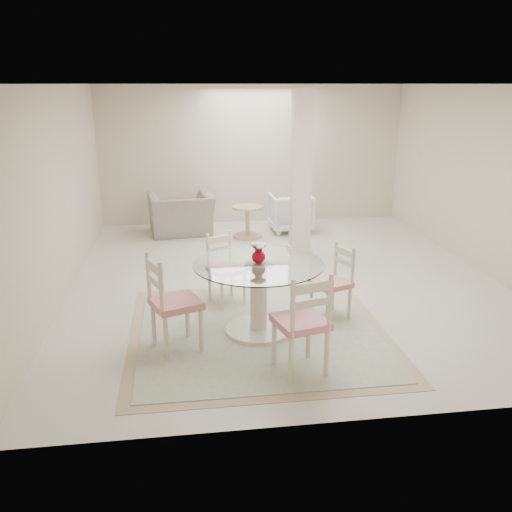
{
  "coord_description": "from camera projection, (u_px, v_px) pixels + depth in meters",
  "views": [
    {
      "loc": [
        -1.42,
        -7.26,
        2.7
      ],
      "look_at": [
        -0.62,
        -1.51,
        0.85
      ],
      "focal_mm": 38.0,
      "sensor_mm": 36.0,
      "label": 1
    }
  ],
  "objects": [
    {
      "name": "dining_table",
      "position": [
        258.0,
        298.0,
        6.04
      ],
      "size": [
        1.44,
        1.44,
        0.83
      ],
      "rotation": [
        0.0,
        0.0,
        0.3
      ],
      "color": "#F1DFC6",
      "rests_on": "ground"
    },
    {
      "name": "ground",
      "position": [
        284.0,
        279.0,
        7.86
      ],
      "size": [
        7.0,
        7.0,
        0.0
      ],
      "primitive_type": "plane",
      "color": "silver",
      "rests_on": "ground"
    },
    {
      "name": "armchair_white",
      "position": [
        291.0,
        212.0,
        10.34
      ],
      "size": [
        0.78,
        0.8,
        0.72
      ],
      "primitive_type": "imported",
      "rotation": [
        0.0,
        0.0,
        3.16
      ],
      "color": "white",
      "rests_on": "ground"
    },
    {
      "name": "dining_chair_south",
      "position": [
        304.0,
        316.0,
        5.09
      ],
      "size": [
        0.57,
        0.57,
        1.16
      ],
      "rotation": [
        0.0,
        0.0,
        3.39
      ],
      "color": "beige",
      "rests_on": "ground"
    },
    {
      "name": "dining_chair_east",
      "position": [
        336.0,
        276.0,
        6.42
      ],
      "size": [
        0.51,
        0.51,
        0.99
      ],
      "rotation": [
        0.0,
        0.0,
        -1.2
      ],
      "color": "beige",
      "rests_on": "ground"
    },
    {
      "name": "side_table",
      "position": [
        248.0,
        223.0,
        9.91
      ],
      "size": [
        0.56,
        0.56,
        0.58
      ],
      "color": "tan",
      "rests_on": "ground"
    },
    {
      "name": "area_rug",
      "position": [
        258.0,
        332.0,
        6.17
      ],
      "size": [
        2.9,
        2.9,
        0.02
      ],
      "color": "tan",
      "rests_on": "ground"
    },
    {
      "name": "room_shell",
      "position": [
        286.0,
        150.0,
        7.3
      ],
      "size": [
        6.02,
        7.02,
        2.71
      ],
      "color": "beige",
      "rests_on": "ground"
    },
    {
      "name": "dining_chair_west",
      "position": [
        169.0,
        296.0,
        5.56
      ],
      "size": [
        0.61,
        0.61,
        1.17
      ],
      "rotation": [
        0.0,
        0.0,
        1.94
      ],
      "color": "beige",
      "rests_on": "ground"
    },
    {
      "name": "dining_chair_north",
      "position": [
        224.0,
        263.0,
        6.88
      ],
      "size": [
        0.53,
        0.53,
        1.0
      ],
      "rotation": [
        0.0,
        0.0,
        0.43
      ],
      "color": "#F5E7C9",
      "rests_on": "ground"
    },
    {
      "name": "red_vase",
      "position": [
        259.0,
        253.0,
        5.88
      ],
      "size": [
        0.18,
        0.17,
        0.23
      ],
      "color": "#AA0519",
      "rests_on": "dining_table"
    },
    {
      "name": "column",
      "position": [
        301.0,
        171.0,
        8.75
      ],
      "size": [
        0.3,
        0.3,
        2.7
      ],
      "primitive_type": "cube",
      "color": "beige",
      "rests_on": "ground"
    },
    {
      "name": "recliner_taupe",
      "position": [
        181.0,
        214.0,
        10.13
      ],
      "size": [
        1.28,
        1.15,
        0.75
      ],
      "primitive_type": "imported",
      "rotation": [
        0.0,
        0.0,
        3.27
      ],
      "color": "gray",
      "rests_on": "ground"
    }
  ]
}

